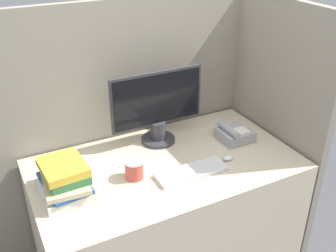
{
  "coord_description": "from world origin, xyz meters",
  "views": [
    {
      "loc": [
        -0.78,
        -1.16,
        1.88
      ],
      "look_at": [
        0.03,
        0.43,
        0.92
      ],
      "focal_mm": 42.0,
      "sensor_mm": 36.0,
      "label": 1
    }
  ],
  "objects_px": {
    "mouse": "(228,158)",
    "book_stack": "(65,179)",
    "keyboard": "(191,172)",
    "monitor": "(158,109)",
    "desk_telephone": "(234,134)",
    "coffee_cup": "(134,169)"
  },
  "relations": [
    {
      "from": "coffee_cup",
      "to": "mouse",
      "type": "bearing_deg",
      "value": -8.95
    },
    {
      "from": "monitor",
      "to": "keyboard",
      "type": "relative_size",
      "value": 1.46
    },
    {
      "from": "keyboard",
      "to": "book_stack",
      "type": "distance_m",
      "value": 0.62
    },
    {
      "from": "mouse",
      "to": "desk_telephone",
      "type": "distance_m",
      "value": 0.23
    },
    {
      "from": "coffee_cup",
      "to": "desk_telephone",
      "type": "relative_size",
      "value": 0.54
    },
    {
      "from": "monitor",
      "to": "keyboard",
      "type": "xyz_separation_m",
      "value": [
        0.01,
        -0.37,
        -0.19
      ]
    },
    {
      "from": "book_stack",
      "to": "coffee_cup",
      "type": "bearing_deg",
      "value": -6.1
    },
    {
      "from": "mouse",
      "to": "coffee_cup",
      "type": "xyz_separation_m",
      "value": [
        -0.51,
        0.08,
        0.04
      ]
    },
    {
      "from": "book_stack",
      "to": "desk_telephone",
      "type": "height_order",
      "value": "book_stack"
    },
    {
      "from": "monitor",
      "to": "mouse",
      "type": "distance_m",
      "value": 0.47
    },
    {
      "from": "mouse",
      "to": "book_stack",
      "type": "distance_m",
      "value": 0.85
    },
    {
      "from": "mouse",
      "to": "desk_telephone",
      "type": "relative_size",
      "value": 0.32
    },
    {
      "from": "monitor",
      "to": "mouse",
      "type": "xyz_separation_m",
      "value": [
        0.24,
        -0.35,
        -0.19
      ]
    },
    {
      "from": "desk_telephone",
      "to": "monitor",
      "type": "bearing_deg",
      "value": 154.66
    },
    {
      "from": "mouse",
      "to": "coffee_cup",
      "type": "relative_size",
      "value": 0.6
    },
    {
      "from": "keyboard",
      "to": "mouse",
      "type": "xyz_separation_m",
      "value": [
        0.24,
        0.02,
        0.0
      ]
    },
    {
      "from": "coffee_cup",
      "to": "desk_telephone",
      "type": "distance_m",
      "value": 0.67
    },
    {
      "from": "keyboard",
      "to": "desk_telephone",
      "type": "relative_size",
      "value": 2.05
    },
    {
      "from": "mouse",
      "to": "book_stack",
      "type": "height_order",
      "value": "book_stack"
    },
    {
      "from": "keyboard",
      "to": "book_stack",
      "type": "relative_size",
      "value": 1.21
    },
    {
      "from": "book_stack",
      "to": "desk_telephone",
      "type": "bearing_deg",
      "value": 2.72
    },
    {
      "from": "mouse",
      "to": "book_stack",
      "type": "relative_size",
      "value": 0.19
    }
  ]
}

